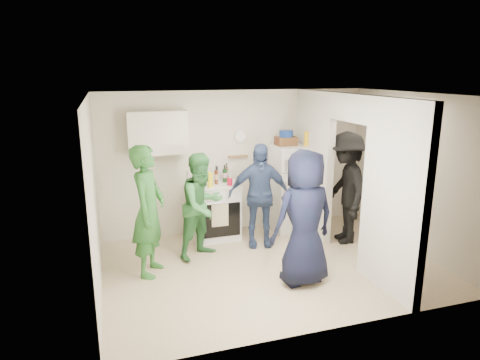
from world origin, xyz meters
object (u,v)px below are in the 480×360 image
stove (214,211)px  person_navy (304,218)px  fridge (291,188)px  person_green_center (202,206)px  yellow_cup_stack_top (307,139)px  wicker_basket (286,141)px  person_denim (259,195)px  person_nook (346,188)px  blue_bowl (286,134)px  person_green_left (148,211)px

stove → person_navy: person_navy is taller
fridge → person_green_center: (-1.77, -0.67, 0.04)m
fridge → yellow_cup_stack_top: bearing=-24.4°
stove → yellow_cup_stack_top: (1.63, -0.13, 1.19)m
wicker_basket → yellow_cup_stack_top: bearing=-25.1°
person_denim → yellow_cup_stack_top: bearing=33.6°
fridge → person_nook: (0.63, -0.79, 0.16)m
person_green_center → person_nook: (2.40, -0.12, 0.12)m
yellow_cup_stack_top → person_green_center: yellow_cup_stack_top is taller
blue_bowl → wicker_basket: bearing=0.0°
stove → fridge: fridge is taller
stove → fridge: 1.44m
person_navy → stove: bearing=-76.4°
wicker_basket → person_navy: 2.17m
fridge → blue_bowl: size_ratio=6.46×
yellow_cup_stack_top → person_nook: size_ratio=0.13×
wicker_basket → person_green_center: (-1.67, -0.72, -0.81)m
stove → person_navy: 2.13m
person_denim → wicker_basket: bearing=50.4°
person_navy → person_nook: person_nook is taller
wicker_basket → yellow_cup_stack_top: (0.32, -0.15, 0.05)m
blue_bowl → person_green_center: (-1.67, -0.72, -0.94)m
person_navy → person_nook: size_ratio=0.99×
wicker_basket → yellow_cup_stack_top: size_ratio=1.40×
wicker_basket → blue_bowl: 0.13m
yellow_cup_stack_top → person_nook: 1.10m
person_denim → person_nook: (1.43, -0.28, 0.08)m
person_green_center → person_green_left: bearing=172.8°
blue_bowl → person_nook: bearing=-49.1°
fridge → stove: bearing=178.8°
fridge → wicker_basket: (-0.10, 0.05, 0.85)m
stove → blue_bowl: size_ratio=4.04×
stove → person_denim: size_ratio=0.57×
stove → person_green_center: size_ratio=0.59×
stove → person_navy: bearing=-69.2°
wicker_basket → blue_bowl: size_ratio=1.46×
stove → fridge: (1.41, -0.03, 0.29)m
person_green_left → person_nook: bearing=-62.0°
yellow_cup_stack_top → person_denim: size_ratio=0.15×
blue_bowl → person_denim: 1.27m
person_nook → person_green_center: bearing=-80.5°
stove → person_green_left: person_green_left is taller
blue_bowl → person_nook: (0.73, -0.84, -0.82)m
blue_bowl → person_nook: person_nook is taller
person_navy → person_nook: 1.72m
stove → fridge: size_ratio=0.62×
person_green_left → person_navy: person_green_left is taller
person_denim → person_nook: size_ratio=0.92×
person_denim → person_nook: bearing=0.4°
yellow_cup_stack_top → person_denim: yellow_cup_stack_top is taller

